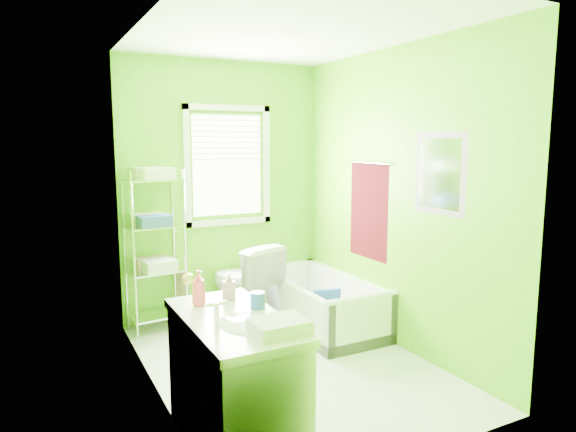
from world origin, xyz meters
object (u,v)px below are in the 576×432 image
bathtub (319,309)px  wire_shelf_unit (155,232)px  toilet (243,282)px  vanity (235,378)px

bathtub → wire_shelf_unit: 1.75m
bathtub → toilet: bearing=146.0°
toilet → vanity: (-0.85, -1.94, 0.02)m
toilet → vanity: size_ratio=0.77×
toilet → wire_shelf_unit: (-0.81, 0.20, 0.54)m
bathtub → vanity: 2.13m
bathtub → vanity: bearing=-134.4°
wire_shelf_unit → vanity: bearing=-91.2°
bathtub → toilet: (-0.63, 0.42, 0.25)m
wire_shelf_unit → bathtub: bearing=-23.4°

